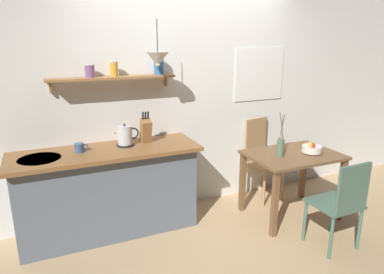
% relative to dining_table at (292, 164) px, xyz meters
% --- Properties ---
extents(ground_plane, '(14.00, 14.00, 0.00)m').
position_rel_dining_table_xyz_m(ground_plane, '(-0.95, 0.14, -0.62)').
color(ground_plane, tan).
extents(back_wall, '(6.80, 0.11, 2.70)m').
position_rel_dining_table_xyz_m(back_wall, '(-0.75, 0.79, 0.73)').
color(back_wall, white).
rests_on(back_wall, ground_plane).
extents(kitchen_counter, '(1.83, 0.63, 0.91)m').
position_rel_dining_table_xyz_m(kitchen_counter, '(-1.95, 0.45, -0.16)').
color(kitchen_counter, slate).
rests_on(kitchen_counter, ground_plane).
extents(wall_shelf, '(1.27, 0.20, 0.33)m').
position_rel_dining_table_xyz_m(wall_shelf, '(-1.72, 0.63, 1.01)').
color(wall_shelf, '#9E6B3D').
extents(dining_table, '(0.99, 0.71, 0.74)m').
position_rel_dining_table_xyz_m(dining_table, '(0.00, 0.00, 0.00)').
color(dining_table, brown).
rests_on(dining_table, ground_plane).
extents(dining_chair_near, '(0.43, 0.41, 0.90)m').
position_rel_dining_table_xyz_m(dining_chair_near, '(-0.02, -0.74, -0.12)').
color(dining_chair_near, '#4C6B5B').
rests_on(dining_chair_near, ground_plane).
extents(dining_chair_far, '(0.46, 0.46, 1.01)m').
position_rel_dining_table_xyz_m(dining_chair_far, '(-0.04, 0.56, -0.07)').
color(dining_chair_far, tan).
rests_on(dining_chair_far, ground_plane).
extents(fruit_bowl, '(0.22, 0.22, 0.13)m').
position_rel_dining_table_xyz_m(fruit_bowl, '(0.19, -0.07, 0.17)').
color(fruit_bowl, silver).
rests_on(fruit_bowl, dining_table).
extents(twig_vase, '(0.08, 0.08, 0.48)m').
position_rel_dining_table_xyz_m(twig_vase, '(-0.19, -0.01, 0.22)').
color(twig_vase, '#567056').
rests_on(twig_vase, dining_table).
extents(electric_kettle, '(0.26, 0.17, 0.23)m').
position_rel_dining_table_xyz_m(electric_kettle, '(-1.74, 0.49, 0.39)').
color(electric_kettle, black).
rests_on(electric_kettle, kitchen_counter).
extents(knife_block, '(0.10, 0.18, 0.33)m').
position_rel_dining_table_xyz_m(knife_block, '(-1.52, 0.51, 0.42)').
color(knife_block, '#9E6B3D').
rests_on(knife_block, kitchen_counter).
extents(coffee_mug_by_sink, '(0.13, 0.09, 0.09)m').
position_rel_dining_table_xyz_m(coffee_mug_by_sink, '(-2.20, 0.46, 0.33)').
color(coffee_mug_by_sink, '#3D5B89').
rests_on(coffee_mug_by_sink, kitchen_counter).
extents(pendant_lamp, '(0.22, 0.22, 0.44)m').
position_rel_dining_table_xyz_m(pendant_lamp, '(-1.41, 0.38, 1.15)').
color(pendant_lamp, black).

